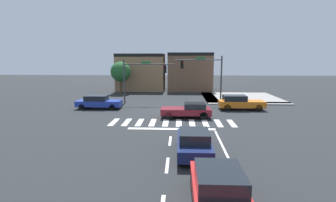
{
  "coord_description": "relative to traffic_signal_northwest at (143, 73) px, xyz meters",
  "views": [
    {
      "loc": [
        0.61,
        -26.21,
        5.37
      ],
      "look_at": [
        -0.52,
        -0.97,
        1.29
      ],
      "focal_mm": 28.06,
      "sensor_mm": 36.0,
      "label": 1
    }
  ],
  "objects": [
    {
      "name": "ground_plane",
      "position": [
        3.77,
        -5.09,
        -3.64
      ],
      "size": [
        120.0,
        120.0,
        0.0
      ],
      "primitive_type": "plane",
      "color": "#232628"
    },
    {
      "name": "bike_detector_marking",
      "position": [
        5.74,
        -14.27,
        -3.64
      ],
      "size": [
        1.03,
        1.03,
        0.01
      ],
      "color": "yellow",
      "rests_on": "ground_plane"
    },
    {
      "name": "curb_corner_northeast",
      "position": [
        12.26,
        4.33,
        -3.57
      ],
      "size": [
        10.0,
        10.6,
        0.15
      ],
      "color": "gray",
      "rests_on": "ground_plane"
    },
    {
      "name": "car_red",
      "position": [
        5.81,
        -22.49,
        -2.88
      ],
      "size": [
        1.88,
        4.55,
        1.5
      ],
      "rotation": [
        0.0,
        0.0,
        1.57
      ],
      "color": "red",
      "rests_on": "ground_plane"
    },
    {
      "name": "car_navy",
      "position": [
        5.19,
        -17.08,
        -2.91
      ],
      "size": [
        1.84,
        4.45,
        1.47
      ],
      "rotation": [
        0.0,
        0.0,
        1.57
      ],
      "color": "#141E4C",
      "rests_on": "ground_plane"
    },
    {
      "name": "car_blue",
      "position": [
        -4.44,
        -3.56,
        -2.91
      ],
      "size": [
        4.77,
        1.76,
        1.45
      ],
      "color": "#23389E",
      "rests_on": "ground_plane"
    },
    {
      "name": "traffic_signal_northeast",
      "position": [
        7.25,
        0.51,
        0.33
      ],
      "size": [
        5.69,
        0.32,
        5.72
      ],
      "rotation": [
        0.0,
        0.0,
        3.14
      ],
      "color": "#383A3D",
      "rests_on": "ground_plane"
    },
    {
      "name": "crosswalk_near",
      "position": [
        3.77,
        -9.59,
        -3.64
      ],
      "size": [
        10.51,
        2.63,
        0.01
      ],
      "color": "silver",
      "rests_on": "ground_plane"
    },
    {
      "name": "traffic_signal_northwest",
      "position": [
        0.0,
        0.0,
        0.0
      ],
      "size": [
        6.03,
        0.32,
        5.31
      ],
      "color": "#383A3D",
      "rests_on": "ground_plane"
    },
    {
      "name": "storefront_row",
      "position": [
        2.23,
        14.08,
        -0.48
      ],
      "size": [
        16.0,
        7.02,
        6.36
      ],
      "color": "#93704C",
      "rests_on": "ground_plane"
    },
    {
      "name": "roadside_tree",
      "position": [
        -4.73,
        8.91,
        -0.27
      ],
      "size": [
        3.08,
        3.08,
        4.94
      ],
      "color": "#4C3823",
      "rests_on": "ground_plane"
    },
    {
      "name": "car_orange",
      "position": [
        10.75,
        -3.51,
        -2.85
      ],
      "size": [
        4.73,
        1.86,
        1.55
      ],
      "color": "orange",
      "rests_on": "ground_plane"
    },
    {
      "name": "lane_markings",
      "position": [
        4.83,
        -17.82,
        -3.64
      ],
      "size": [
        6.8,
        24.25,
        0.01
      ],
      "color": "white",
      "rests_on": "ground_plane"
    },
    {
      "name": "car_maroon",
      "position": [
        5.15,
        -7.58,
        -2.94
      ],
      "size": [
        4.57,
        1.84,
        1.37
      ],
      "rotation": [
        0.0,
        0.0,
        3.14
      ],
      "color": "maroon",
      "rests_on": "ground_plane"
    }
  ]
}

